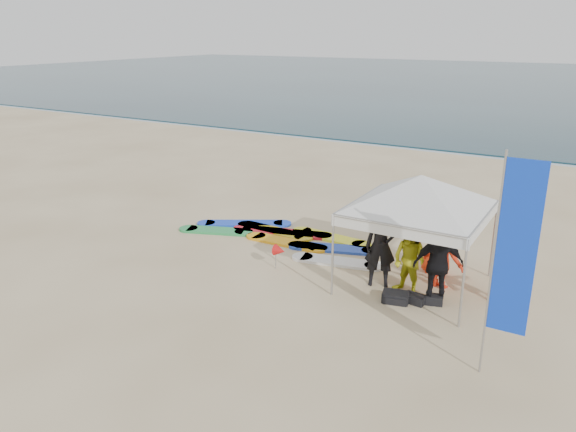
{
  "coord_description": "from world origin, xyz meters",
  "views": [
    {
      "loc": [
        6.36,
        -8.7,
        5.55
      ],
      "look_at": [
        -0.31,
        2.6,
        1.2
      ],
      "focal_mm": 35.0,
      "sensor_mm": 36.0,
      "label": 1
    }
  ],
  "objects_px": {
    "marker_pennant": "(280,251)",
    "person_black_a": "(381,246)",
    "person_yellow": "(409,260)",
    "person_black_b": "(438,264)",
    "person_orange_b": "(438,236)",
    "canopy_tent": "(421,175)",
    "person_seated": "(497,278)",
    "feather_flag": "(514,252)",
    "person_orange_a": "(443,254)",
    "surfboard_spread": "(286,237)"
  },
  "relations": [
    {
      "from": "canopy_tent",
      "to": "surfboard_spread",
      "type": "distance_m",
      "value": 4.91
    },
    {
      "from": "person_yellow",
      "to": "person_black_b",
      "type": "distance_m",
      "value": 0.69
    },
    {
      "from": "person_black_b",
      "to": "feather_flag",
      "type": "bearing_deg",
      "value": 98.29
    },
    {
      "from": "person_orange_a",
      "to": "canopy_tent",
      "type": "xyz_separation_m",
      "value": [
        -0.56,
        -0.25,
        1.78
      ]
    },
    {
      "from": "person_orange_a",
      "to": "surfboard_spread",
      "type": "xyz_separation_m",
      "value": [
        -4.61,
        0.87,
        -0.77
      ]
    },
    {
      "from": "canopy_tent",
      "to": "feather_flag",
      "type": "bearing_deg",
      "value": -49.14
    },
    {
      "from": "canopy_tent",
      "to": "person_seated",
      "type": "bearing_deg",
      "value": 6.37
    },
    {
      "from": "feather_flag",
      "to": "marker_pennant",
      "type": "height_order",
      "value": "feather_flag"
    },
    {
      "from": "person_black_b",
      "to": "feather_flag",
      "type": "height_order",
      "value": "feather_flag"
    },
    {
      "from": "person_yellow",
      "to": "surfboard_spread",
      "type": "distance_m",
      "value": 4.45
    },
    {
      "from": "person_yellow",
      "to": "feather_flag",
      "type": "xyz_separation_m",
      "value": [
        2.36,
        -2.25,
        1.47
      ]
    },
    {
      "from": "person_orange_a",
      "to": "feather_flag",
      "type": "relative_size",
      "value": 0.42
    },
    {
      "from": "feather_flag",
      "to": "surfboard_spread",
      "type": "bearing_deg",
      "value": 148.91
    },
    {
      "from": "person_orange_b",
      "to": "person_seated",
      "type": "height_order",
      "value": "person_orange_b"
    },
    {
      "from": "person_orange_a",
      "to": "person_black_b",
      "type": "height_order",
      "value": "person_black_b"
    },
    {
      "from": "person_black_a",
      "to": "surfboard_spread",
      "type": "relative_size",
      "value": 0.32
    },
    {
      "from": "feather_flag",
      "to": "person_black_a",
      "type": "bearing_deg",
      "value": 142.3
    },
    {
      "from": "person_black_a",
      "to": "person_orange_a",
      "type": "height_order",
      "value": "person_black_a"
    },
    {
      "from": "person_black_b",
      "to": "person_orange_b",
      "type": "bearing_deg",
      "value": -103.47
    },
    {
      "from": "person_orange_b",
      "to": "person_black_a",
      "type": "bearing_deg",
      "value": 31.13
    },
    {
      "from": "person_black_a",
      "to": "surfboard_spread",
      "type": "bearing_deg",
      "value": 134.94
    },
    {
      "from": "person_black_b",
      "to": "person_seated",
      "type": "relative_size",
      "value": 1.8
    },
    {
      "from": "person_orange_a",
      "to": "feather_flag",
      "type": "height_order",
      "value": "feather_flag"
    },
    {
      "from": "person_seated",
      "to": "canopy_tent",
      "type": "relative_size",
      "value": 0.25
    },
    {
      "from": "person_orange_b",
      "to": "canopy_tent",
      "type": "relative_size",
      "value": 0.46
    },
    {
      "from": "person_black_a",
      "to": "person_seated",
      "type": "relative_size",
      "value": 1.91
    },
    {
      "from": "person_seated",
      "to": "marker_pennant",
      "type": "relative_size",
      "value": 1.57
    },
    {
      "from": "person_orange_b",
      "to": "person_seated",
      "type": "distance_m",
      "value": 1.79
    },
    {
      "from": "canopy_tent",
      "to": "person_black_a",
      "type": "bearing_deg",
      "value": -150.85
    },
    {
      "from": "person_seated",
      "to": "surfboard_spread",
      "type": "height_order",
      "value": "person_seated"
    },
    {
      "from": "marker_pennant",
      "to": "person_black_a",
      "type": "bearing_deg",
      "value": 10.15
    },
    {
      "from": "marker_pennant",
      "to": "surfboard_spread",
      "type": "bearing_deg",
      "value": 116.42
    },
    {
      "from": "person_orange_a",
      "to": "person_black_b",
      "type": "xyz_separation_m",
      "value": [
        0.13,
        -0.88,
        0.1
      ]
    },
    {
      "from": "feather_flag",
      "to": "marker_pennant",
      "type": "xyz_separation_m",
      "value": [
        -5.47,
        1.95,
        -1.78
      ]
    },
    {
      "from": "person_orange_a",
      "to": "surfboard_spread",
      "type": "height_order",
      "value": "person_orange_a"
    },
    {
      "from": "person_yellow",
      "to": "person_orange_b",
      "type": "relative_size",
      "value": 0.88
    },
    {
      "from": "canopy_tent",
      "to": "surfboard_spread",
      "type": "bearing_deg",
      "value": 164.53
    },
    {
      "from": "person_yellow",
      "to": "feather_flag",
      "type": "bearing_deg",
      "value": -25.02
    },
    {
      "from": "surfboard_spread",
      "to": "marker_pennant",
      "type": "bearing_deg",
      "value": -63.58
    },
    {
      "from": "person_seated",
      "to": "person_orange_a",
      "type": "bearing_deg",
      "value": 91.57
    },
    {
      "from": "person_seated",
      "to": "surfboard_spread",
      "type": "relative_size",
      "value": 0.17
    },
    {
      "from": "person_orange_a",
      "to": "person_orange_b",
      "type": "distance_m",
      "value": 0.84
    },
    {
      "from": "person_yellow",
      "to": "person_orange_b",
      "type": "bearing_deg",
      "value": 102.03
    },
    {
      "from": "person_yellow",
      "to": "person_seated",
      "type": "xyz_separation_m",
      "value": [
        1.72,
        0.7,
        -0.3
      ]
    },
    {
      "from": "surfboard_spread",
      "to": "canopy_tent",
      "type": "bearing_deg",
      "value": -15.47
    },
    {
      "from": "person_black_a",
      "to": "person_yellow",
      "type": "relative_size",
      "value": 1.19
    },
    {
      "from": "person_yellow",
      "to": "person_seated",
      "type": "bearing_deg",
      "value": 40.79
    },
    {
      "from": "canopy_tent",
      "to": "feather_flag",
      "type": "distance_m",
      "value": 3.66
    },
    {
      "from": "feather_flag",
      "to": "marker_pennant",
      "type": "bearing_deg",
      "value": 160.41
    },
    {
      "from": "person_orange_b",
      "to": "canopy_tent",
      "type": "xyz_separation_m",
      "value": [
        -0.2,
        -1.0,
        1.67
      ]
    }
  ]
}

